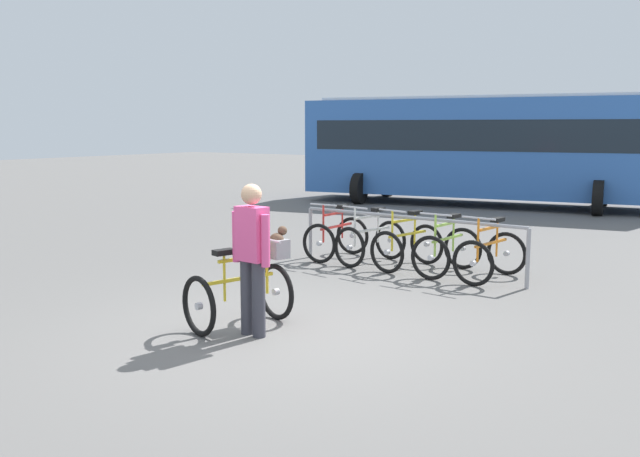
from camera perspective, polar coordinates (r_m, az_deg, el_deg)
ground_plane at (r=7.69m, az=-2.73°, el=-8.54°), size 80.00×80.00×0.00m
bike_rack_rail at (r=10.83m, az=7.20°, el=0.06°), size 3.90×0.32×0.88m
racked_bike_red at (r=11.85m, az=1.34°, el=-0.72°), size 0.68×1.10×0.97m
racked_bike_white at (r=11.45m, az=4.16°, el=-1.06°), size 0.86×1.20×0.97m
racked_bike_yellow at (r=11.09m, az=7.17°, el=-1.41°), size 0.86×1.20×0.97m
racked_bike_lime at (r=10.75m, az=10.38°, el=-1.79°), size 0.75×1.14×0.97m
racked_bike_orange at (r=10.46m, az=13.79°, el=-2.18°), size 0.80×1.18×0.97m
featured_bicycle at (r=7.89m, az=-5.92°, el=-4.50°), size 0.94×1.25×1.09m
person_with_featured_bike at (r=7.42m, az=-5.59°, el=-1.98°), size 0.53×0.24×1.64m
bus_distant at (r=20.54m, az=13.08°, el=6.75°), size 10.27×4.42×3.08m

